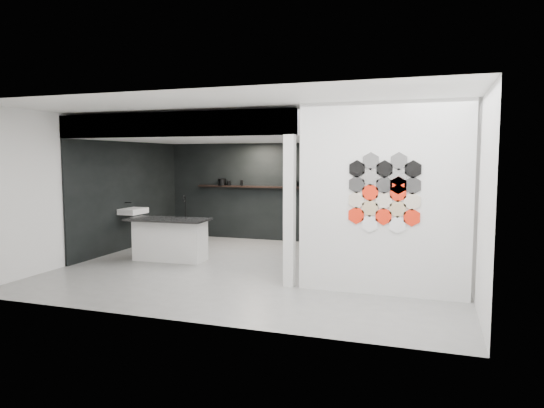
{
  "coord_description": "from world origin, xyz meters",
  "views": [
    {
      "loc": [
        2.92,
        -8.12,
        2.0
      ],
      "look_at": [
        0.1,
        0.3,
        1.15
      ],
      "focal_mm": 32.0,
      "sensor_mm": 36.0,
      "label": 1
    }
  ],
  "objects_px": {
    "stockpot": "(222,182)",
    "glass_bowl": "(309,185)",
    "glass_vase": "(309,184)",
    "wall_basin": "(133,211)",
    "kettle": "(294,183)",
    "partition_panel": "(383,199)",
    "bottle_dark": "(242,183)",
    "kitchen_island": "(170,239)",
    "utensil_cup": "(229,183)"
  },
  "relations": [
    {
      "from": "bottle_dark",
      "to": "utensil_cup",
      "type": "relative_size",
      "value": 1.24
    },
    {
      "from": "stockpot",
      "to": "utensil_cup",
      "type": "xyz_separation_m",
      "value": [
        0.18,
        0.0,
        -0.03
      ]
    },
    {
      "from": "wall_basin",
      "to": "stockpot",
      "type": "height_order",
      "value": "stockpot"
    },
    {
      "from": "partition_panel",
      "to": "bottle_dark",
      "type": "xyz_separation_m",
      "value": [
        -3.77,
        3.87,
        -0.01
      ]
    },
    {
      "from": "kettle",
      "to": "bottle_dark",
      "type": "relative_size",
      "value": 1.46
    },
    {
      "from": "glass_bowl",
      "to": "glass_vase",
      "type": "distance_m",
      "value": 0.01
    },
    {
      "from": "partition_panel",
      "to": "kitchen_island",
      "type": "distance_m",
      "value": 4.41
    },
    {
      "from": "partition_panel",
      "to": "wall_basin",
      "type": "relative_size",
      "value": 4.67
    },
    {
      "from": "wall_basin",
      "to": "bottle_dark",
      "type": "distance_m",
      "value": 2.72
    },
    {
      "from": "wall_basin",
      "to": "partition_panel",
      "type": "bearing_deg",
      "value": -18.23
    },
    {
      "from": "kitchen_island",
      "to": "wall_basin",
      "type": "bearing_deg",
      "value": 149.31
    },
    {
      "from": "wall_basin",
      "to": "stockpot",
      "type": "distance_m",
      "value": 2.44
    },
    {
      "from": "partition_panel",
      "to": "stockpot",
      "type": "bearing_deg",
      "value": 138.0
    },
    {
      "from": "partition_panel",
      "to": "kitchen_island",
      "type": "height_order",
      "value": "partition_panel"
    },
    {
      "from": "stockpot",
      "to": "kettle",
      "type": "distance_m",
      "value": 1.85
    },
    {
      "from": "kettle",
      "to": "partition_panel",
      "type": "bearing_deg",
      "value": -33.65
    },
    {
      "from": "kettle",
      "to": "utensil_cup",
      "type": "height_order",
      "value": "kettle"
    },
    {
      "from": "wall_basin",
      "to": "kitchen_island",
      "type": "height_order",
      "value": "kitchen_island"
    },
    {
      "from": "stockpot",
      "to": "glass_vase",
      "type": "distance_m",
      "value": 2.22
    },
    {
      "from": "kettle",
      "to": "utensil_cup",
      "type": "relative_size",
      "value": 1.81
    },
    {
      "from": "kitchen_island",
      "to": "glass_bowl",
      "type": "xyz_separation_m",
      "value": [
        2.08,
        2.77,
        0.95
      ]
    },
    {
      "from": "stockpot",
      "to": "partition_panel",
      "type": "bearing_deg",
      "value": -42.0
    },
    {
      "from": "wall_basin",
      "to": "glass_vase",
      "type": "xyz_separation_m",
      "value": [
        3.39,
        2.07,
        0.53
      ]
    },
    {
      "from": "glass_vase",
      "to": "bottle_dark",
      "type": "distance_m",
      "value": 1.7
    },
    {
      "from": "bottle_dark",
      "to": "utensil_cup",
      "type": "bearing_deg",
      "value": 180.0
    },
    {
      "from": "utensil_cup",
      "to": "stockpot",
      "type": "bearing_deg",
      "value": 180.0
    },
    {
      "from": "bottle_dark",
      "to": "stockpot",
      "type": "bearing_deg",
      "value": 180.0
    },
    {
      "from": "partition_panel",
      "to": "stockpot",
      "type": "relative_size",
      "value": 13.79
    },
    {
      "from": "kettle",
      "to": "utensil_cup",
      "type": "distance_m",
      "value": 1.67
    },
    {
      "from": "stockpot",
      "to": "glass_vase",
      "type": "relative_size",
      "value": 1.59
    },
    {
      "from": "utensil_cup",
      "to": "glass_bowl",
      "type": "bearing_deg",
      "value": 0.0
    },
    {
      "from": "stockpot",
      "to": "glass_bowl",
      "type": "height_order",
      "value": "stockpot"
    },
    {
      "from": "wall_basin",
      "to": "bottle_dark",
      "type": "bearing_deg",
      "value": 50.64
    },
    {
      "from": "glass_bowl",
      "to": "bottle_dark",
      "type": "xyz_separation_m",
      "value": [
        -1.7,
        0.0,
        0.02
      ]
    },
    {
      "from": "stockpot",
      "to": "glass_bowl",
      "type": "distance_m",
      "value": 2.22
    },
    {
      "from": "kitchen_island",
      "to": "utensil_cup",
      "type": "distance_m",
      "value": 2.93
    },
    {
      "from": "kettle",
      "to": "wall_basin",
      "type": "bearing_deg",
      "value": -121.61
    },
    {
      "from": "glass_bowl",
      "to": "bottle_dark",
      "type": "distance_m",
      "value": 1.7
    },
    {
      "from": "kettle",
      "to": "glass_bowl",
      "type": "height_order",
      "value": "kettle"
    },
    {
      "from": "partition_panel",
      "to": "glass_bowl",
      "type": "bearing_deg",
      "value": 118.23
    },
    {
      "from": "kitchen_island",
      "to": "utensil_cup",
      "type": "bearing_deg",
      "value": 86.6
    },
    {
      "from": "kitchen_island",
      "to": "kettle",
      "type": "relative_size",
      "value": 7.83
    },
    {
      "from": "glass_vase",
      "to": "wall_basin",
      "type": "bearing_deg",
      "value": -148.65
    },
    {
      "from": "wall_basin",
      "to": "kettle",
      "type": "bearing_deg",
      "value": 34.36
    },
    {
      "from": "stockpot",
      "to": "kettle",
      "type": "relative_size",
      "value": 0.99
    },
    {
      "from": "wall_basin",
      "to": "kettle",
      "type": "xyz_separation_m",
      "value": [
        3.02,
        2.07,
        0.56
      ]
    },
    {
      "from": "stockpot",
      "to": "glass_bowl",
      "type": "bearing_deg",
      "value": 0.0
    },
    {
      "from": "kitchen_island",
      "to": "bottle_dark",
      "type": "relative_size",
      "value": 11.42
    },
    {
      "from": "kitchen_island",
      "to": "stockpot",
      "type": "xyz_separation_m",
      "value": [
        -0.14,
        2.77,
        0.98
      ]
    },
    {
      "from": "wall_basin",
      "to": "kitchen_island",
      "type": "bearing_deg",
      "value": -28.26
    }
  ]
}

